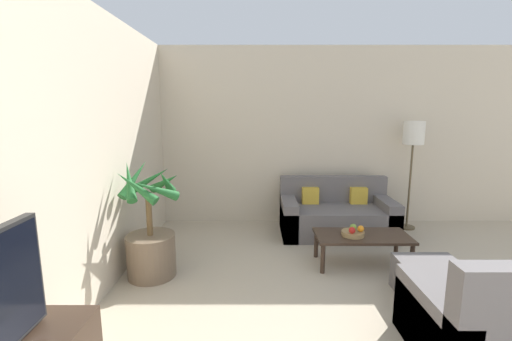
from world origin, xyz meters
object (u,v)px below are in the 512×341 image
sofa_loveseat (335,215)px  floor_lamp (412,139)px  apple_red (351,230)px  fruit_bowl (352,233)px  ottoman (430,281)px  orange_fruit (359,229)px  coffee_table (361,238)px  armchair (482,327)px  potted_palm (149,240)px  apple_green (352,227)px

sofa_loveseat → floor_lamp: 1.57m
apple_red → fruit_bowl: bearing=66.0°
sofa_loveseat → floor_lamp: (1.12, 0.23, 1.07)m
apple_red → ottoman: 0.90m
sofa_loveseat → apple_red: (-0.09, -1.11, 0.18)m
orange_fruit → coffee_table: bearing=49.4°
sofa_loveseat → armchair: armchair is taller
sofa_loveseat → apple_red: bearing=-94.4°
floor_lamp → ottoman: size_ratio=2.78×
coffee_table → floor_lamp: bearing=49.4°
floor_lamp → coffee_table: floor_lamp is taller
sofa_loveseat → apple_red: 1.13m
floor_lamp → ottoman: 2.36m
orange_fruit → ottoman: 0.87m
potted_palm → apple_red: potted_palm is taller
armchair → potted_palm: bearing=154.2°
armchair → ottoman: bearing=85.0°
sofa_loveseat → apple_green: size_ratio=20.49×
floor_lamp → ottoman: floor_lamp is taller
ottoman → sofa_loveseat: bearing=106.1°
potted_palm → ottoman: 2.81m
apple_green → ottoman: size_ratio=0.13×
sofa_loveseat → floor_lamp: bearing=11.3°
floor_lamp → ottoman: (-0.63, -1.96, -1.17)m
potted_palm → fruit_bowl: (2.21, 0.24, -0.02)m
floor_lamp → fruit_bowl: bearing=-133.0°
orange_fruit → floor_lamp: bearing=49.4°
coffee_table → orange_fruit: (-0.04, -0.04, 0.13)m
floor_lamp → coffee_table: bearing=-130.6°
ottoman → orange_fruit: bearing=124.9°
fruit_bowl → apple_red: apple_red is taller
floor_lamp → apple_red: size_ratio=21.62×
sofa_loveseat → armchair: 2.61m
coffee_table → armchair: armchair is taller
apple_red → ottoman: (0.58, -0.62, -0.27)m
potted_palm → apple_green: (2.22, 0.26, 0.04)m
sofa_loveseat → potted_palm: bearing=-150.5°
potted_palm → apple_green: bearing=6.8°
potted_palm → orange_fruit: potted_palm is taller
fruit_bowl → apple_red: 0.10m
floor_lamp → armchair: 3.08m
apple_red → orange_fruit: bearing=25.8°
sofa_loveseat → ottoman: 1.80m
armchair → ottoman: size_ratio=1.53×
floor_lamp → fruit_bowl: floor_lamp is taller
potted_palm → ottoman: potted_palm is taller
potted_palm → orange_fruit: bearing=5.6°
fruit_bowl → floor_lamp: bearing=47.0°
floor_lamp → potted_palm: bearing=-156.1°
fruit_bowl → orange_fruit: orange_fruit is taller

